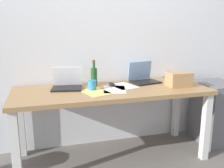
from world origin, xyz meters
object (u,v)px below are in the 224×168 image
at_px(filing_cabinet, 215,112).
at_px(computer_mouse, 112,84).
at_px(cardboard_box, 179,79).
at_px(coffee_mug, 92,85).
at_px(laptop_right, 143,78).
at_px(beer_bottle, 94,76).
at_px(laptop_left, 67,84).
at_px(desk, 112,98).

bearing_deg(filing_cabinet, computer_mouse, 176.40).
height_order(cardboard_box, coffee_mug, cardboard_box).
distance_m(laptop_right, cardboard_box, 0.39).
bearing_deg(laptop_right, computer_mouse, -169.10).
xyz_separation_m(beer_bottle, cardboard_box, (0.84, -0.24, -0.03)).
relative_size(cardboard_box, filing_cabinet, 0.33).
relative_size(laptop_left, filing_cabinet, 0.46).
distance_m(desk, filing_cabinet, 1.30).
height_order(laptop_left, beer_bottle, beer_bottle).
relative_size(computer_mouse, cardboard_box, 0.43).
bearing_deg(coffee_mug, desk, -3.98).
relative_size(desk, cardboard_box, 8.24).
relative_size(laptop_right, filing_cabinet, 0.47).
bearing_deg(laptop_right, coffee_mug, -163.56).
height_order(computer_mouse, coffee_mug, coffee_mug).
bearing_deg(laptop_left, cardboard_box, -10.61).
xyz_separation_m(computer_mouse, coffee_mug, (-0.23, -0.11, 0.03)).
bearing_deg(laptop_left, filing_cabinet, -3.28).
height_order(laptop_left, laptop_right, laptop_right).
bearing_deg(computer_mouse, desk, -108.92).
height_order(laptop_right, beer_bottle, beer_bottle).
bearing_deg(laptop_right, cardboard_box, -43.04).
relative_size(desk, laptop_left, 5.86).
height_order(desk, laptop_left, laptop_left).
xyz_separation_m(laptop_right, computer_mouse, (-0.38, -0.07, -0.03)).
distance_m(beer_bottle, filing_cabinet, 1.50).
height_order(desk, beer_bottle, beer_bottle).
bearing_deg(laptop_left, desk, -18.13).
distance_m(computer_mouse, coffee_mug, 0.25).
xyz_separation_m(laptop_left, filing_cabinet, (1.70, -0.10, -0.43)).
xyz_separation_m(laptop_right, coffee_mug, (-0.61, -0.18, -0.00)).
bearing_deg(coffee_mug, computer_mouse, 25.08).
bearing_deg(laptop_right, laptop_left, -176.27).
bearing_deg(desk, computer_mouse, 76.09).
height_order(laptop_left, cardboard_box, laptop_left).
bearing_deg(filing_cabinet, desk, -178.11).
xyz_separation_m(laptop_left, computer_mouse, (0.45, -0.02, -0.03)).
height_order(cardboard_box, filing_cabinet, cardboard_box).
distance_m(desk, computer_mouse, 0.17).
bearing_deg(laptop_right, filing_cabinet, -10.04).
xyz_separation_m(laptop_right, filing_cabinet, (0.86, -0.15, -0.43)).
bearing_deg(cardboard_box, beer_bottle, 163.81).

